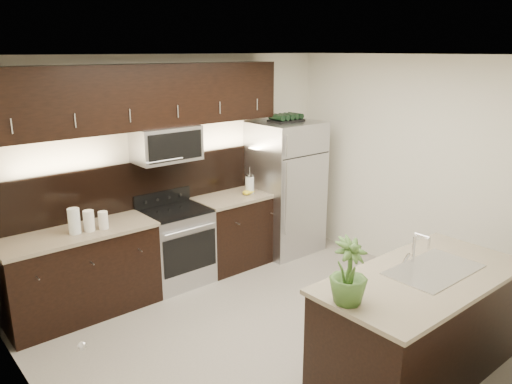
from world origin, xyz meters
TOP-DOWN VIEW (x-y plane):
  - ground at (0.00, 0.00)m, footprint 4.50×4.50m
  - room_walls at (-0.11, -0.04)m, footprint 4.52×4.02m
  - counter_run at (-0.46, 1.69)m, footprint 3.51×0.65m
  - upper_fixtures at (-0.43, 1.84)m, footprint 3.49×0.40m
  - island at (0.42, -1.20)m, footprint 1.96×0.96m
  - sink_faucet at (0.57, -1.19)m, footprint 0.84×0.50m
  - refrigerator at (1.48, 1.63)m, footprint 0.88×0.79m
  - wine_rack at (1.48, 1.63)m, footprint 0.45×0.28m
  - plant at (-0.44, -1.10)m, footprint 0.28×0.28m
  - canisters at (-1.34, 1.62)m, footprint 0.39×0.17m
  - french_press at (0.86, 1.64)m, footprint 0.12×0.12m
  - bananas at (0.76, 1.61)m, footprint 0.21×0.18m

SIDE VIEW (x-z plane):
  - ground at x=0.00m, z-range 0.00..0.00m
  - counter_run at x=-0.46m, z-range 0.00..0.94m
  - island at x=0.42m, z-range 0.00..0.94m
  - refrigerator at x=1.48m, z-range 0.00..1.82m
  - sink_faucet at x=0.57m, z-range 0.81..1.10m
  - bananas at x=0.76m, z-range 0.94..1.00m
  - canisters at x=-1.34m, z-range 0.92..1.19m
  - french_press at x=0.86m, z-range 0.90..1.23m
  - plant at x=-0.44m, z-range 0.94..1.44m
  - room_walls at x=-0.11m, z-range 0.34..3.05m
  - wine_rack at x=1.48m, z-range 1.82..1.92m
  - upper_fixtures at x=-0.43m, z-range 1.31..2.97m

